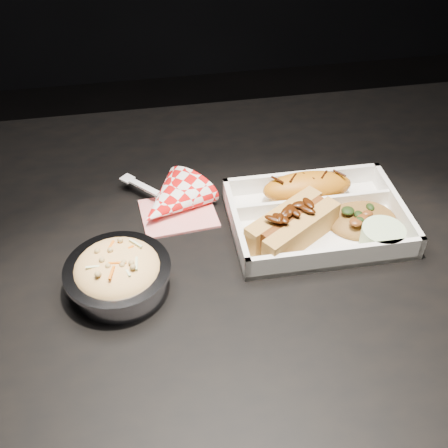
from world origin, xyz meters
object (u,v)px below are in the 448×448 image
(foil_coleslaw_cup, at_px, (118,273))
(napkin_fork, at_px, (171,202))
(food_tray, at_px, (316,221))
(hotdog, at_px, (293,225))
(fried_pastry, at_px, (307,187))
(dining_table, at_px, (248,283))

(foil_coleslaw_cup, height_order, napkin_fork, napkin_fork)
(food_tray, height_order, hotdog, hotdog)
(fried_pastry, xyz_separation_m, foil_coleslaw_cup, (-0.29, -0.13, -0.00))
(foil_coleslaw_cup, bearing_deg, food_tray, 14.43)
(dining_table, xyz_separation_m, food_tray, (0.10, 0.01, 0.10))
(food_tray, bearing_deg, napkin_fork, 161.31)
(fried_pastry, height_order, napkin_fork, napkin_fork)
(food_tray, height_order, napkin_fork, napkin_fork)
(hotdog, height_order, foil_coleslaw_cup, same)
(dining_table, bearing_deg, hotdog, -12.57)
(dining_table, height_order, food_tray, food_tray)
(dining_table, distance_m, food_tray, 0.14)
(hotdog, xyz_separation_m, foil_coleslaw_cup, (-0.24, -0.05, -0.00))
(dining_table, bearing_deg, foil_coleslaw_cup, -162.10)
(dining_table, height_order, napkin_fork, napkin_fork)
(fried_pastry, relative_size, hotdog, 0.94)
(dining_table, xyz_separation_m, napkin_fork, (-0.11, 0.09, 0.11))
(fried_pastry, relative_size, napkin_fork, 0.90)
(foil_coleslaw_cup, bearing_deg, hotdog, 11.10)
(dining_table, xyz_separation_m, hotdog, (0.06, -0.01, 0.12))
(dining_table, distance_m, hotdog, 0.14)
(food_tray, bearing_deg, dining_table, -171.87)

